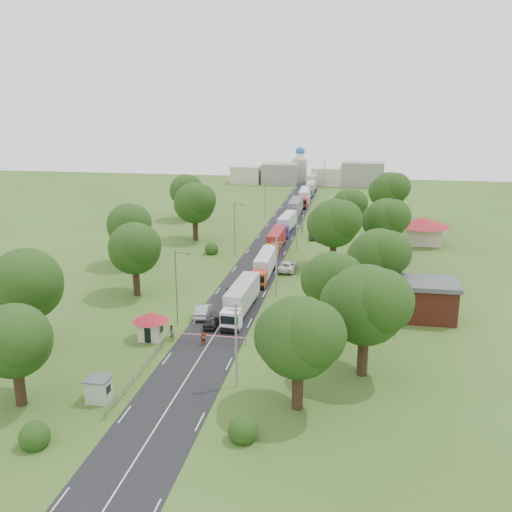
% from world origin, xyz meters
% --- Properties ---
extents(ground, '(260.00, 260.00, 0.00)m').
position_xyz_m(ground, '(0.00, 0.00, 0.00)').
color(ground, '#35511B').
rests_on(ground, ground).
extents(road, '(8.00, 200.00, 0.04)m').
position_xyz_m(road, '(0.00, 20.00, 0.00)').
color(road, black).
rests_on(road, ground).
extents(boom_barrier, '(9.22, 0.35, 1.18)m').
position_xyz_m(boom_barrier, '(-1.36, -25.00, 0.89)').
color(boom_barrier, slate).
rests_on(boom_barrier, ground).
extents(guard_booth, '(4.40, 4.40, 3.45)m').
position_xyz_m(guard_booth, '(-7.20, -25.00, 2.16)').
color(guard_booth, '#BFB99E').
rests_on(guard_booth, ground).
extents(kiosk, '(2.30, 2.30, 2.41)m').
position_xyz_m(kiosk, '(-7.00, -40.00, 1.23)').
color(kiosk, '#99A593').
rests_on(kiosk, ground).
extents(guard_rail, '(0.10, 17.00, 1.70)m').
position_xyz_m(guard_rail, '(-5.00, -35.00, 0.00)').
color(guard_rail, slate).
rests_on(guard_rail, ground).
extents(info_sign, '(0.12, 3.10, 4.10)m').
position_xyz_m(info_sign, '(5.20, 35.00, 3.00)').
color(info_sign, slate).
rests_on(info_sign, ground).
extents(pole_0, '(1.60, 0.24, 9.00)m').
position_xyz_m(pole_0, '(5.50, -35.00, 4.68)').
color(pole_0, gray).
rests_on(pole_0, ground).
extents(pole_1, '(1.60, 0.24, 9.00)m').
position_xyz_m(pole_1, '(5.50, -7.00, 4.68)').
color(pole_1, gray).
rests_on(pole_1, ground).
extents(pole_2, '(1.60, 0.24, 9.00)m').
position_xyz_m(pole_2, '(5.50, 21.00, 4.68)').
color(pole_2, gray).
rests_on(pole_2, ground).
extents(pole_3, '(1.60, 0.24, 9.00)m').
position_xyz_m(pole_3, '(5.50, 49.00, 4.68)').
color(pole_3, gray).
rests_on(pole_3, ground).
extents(pole_4, '(1.60, 0.24, 9.00)m').
position_xyz_m(pole_4, '(5.50, 77.00, 4.68)').
color(pole_4, gray).
rests_on(pole_4, ground).
extents(pole_5, '(1.60, 0.24, 9.00)m').
position_xyz_m(pole_5, '(5.50, 105.00, 4.68)').
color(pole_5, gray).
rests_on(pole_5, ground).
extents(lamp_0, '(2.03, 0.22, 10.00)m').
position_xyz_m(lamp_0, '(-5.35, -20.00, 5.55)').
color(lamp_0, slate).
rests_on(lamp_0, ground).
extents(lamp_1, '(2.03, 0.22, 10.00)m').
position_xyz_m(lamp_1, '(-5.35, 15.00, 5.55)').
color(lamp_1, slate).
rests_on(lamp_1, ground).
extents(lamp_2, '(2.03, 0.22, 10.00)m').
position_xyz_m(lamp_2, '(-5.35, 50.00, 5.55)').
color(lamp_2, slate).
rests_on(lamp_2, ground).
extents(tree_0, '(8.80, 8.80, 11.07)m').
position_xyz_m(tree_0, '(11.99, -37.84, 7.22)').
color(tree_0, '#382616').
rests_on(tree_0, ground).
extents(tree_1, '(9.60, 9.60, 12.05)m').
position_xyz_m(tree_1, '(17.99, -29.83, 7.85)').
color(tree_1, '#382616').
rests_on(tree_1, ground).
extents(tree_2, '(8.00, 8.00, 10.10)m').
position_xyz_m(tree_2, '(13.99, -17.86, 6.60)').
color(tree_2, '#382616').
rests_on(tree_2, ground).
extents(tree_3, '(8.80, 8.80, 11.07)m').
position_xyz_m(tree_3, '(19.99, -7.84, 7.22)').
color(tree_3, '#382616').
rests_on(tree_3, ground).
extents(tree_4, '(9.60, 9.60, 12.05)m').
position_xyz_m(tree_4, '(12.99, 10.17, 7.85)').
color(tree_4, '#382616').
rests_on(tree_4, ground).
extents(tree_5, '(8.80, 8.80, 11.07)m').
position_xyz_m(tree_5, '(21.99, 18.16, 7.22)').
color(tree_5, '#382616').
rests_on(tree_5, ground).
extents(tree_6, '(8.00, 8.00, 10.10)m').
position_xyz_m(tree_6, '(14.99, 35.14, 6.60)').
color(tree_6, '#382616').
rests_on(tree_6, ground).
extents(tree_7, '(9.60, 9.60, 12.05)m').
position_xyz_m(tree_7, '(23.99, 50.17, 7.85)').
color(tree_7, '#382616').
rests_on(tree_7, ground).
extents(tree_8, '(8.00, 8.00, 10.10)m').
position_xyz_m(tree_8, '(-14.01, -41.86, 6.60)').
color(tree_8, '#382616').
rests_on(tree_8, ground).
extents(tree_9, '(9.60, 9.60, 12.05)m').
position_xyz_m(tree_9, '(-20.01, -29.83, 7.85)').
color(tree_9, '#382616').
rests_on(tree_9, ground).
extents(tree_10, '(8.80, 8.80, 11.07)m').
position_xyz_m(tree_10, '(-15.01, -9.84, 7.22)').
color(tree_10, '#382616').
rests_on(tree_10, ground).
extents(tree_11, '(8.80, 8.80, 11.07)m').
position_xyz_m(tree_11, '(-22.01, 5.16, 7.22)').
color(tree_11, '#382616').
rests_on(tree_11, ground).
extents(tree_12, '(9.60, 9.60, 12.05)m').
position_xyz_m(tree_12, '(-16.01, 25.17, 7.85)').
color(tree_12, '#382616').
rests_on(tree_12, ground).
extents(tree_13, '(8.80, 8.80, 11.07)m').
position_xyz_m(tree_13, '(-24.01, 45.16, 7.22)').
color(tree_13, '#382616').
rests_on(tree_13, ground).
extents(house_brick, '(8.60, 6.60, 5.20)m').
position_xyz_m(house_brick, '(26.00, -12.00, 2.65)').
color(house_brick, maroon).
rests_on(house_brick, ground).
extents(house_cream, '(10.08, 10.08, 5.80)m').
position_xyz_m(house_cream, '(30.00, 30.00, 3.64)').
color(house_cream, '#BFB99E').
rests_on(house_cream, ground).
extents(distant_town, '(52.00, 8.00, 8.00)m').
position_xyz_m(distant_town, '(0.68, 110.00, 3.49)').
color(distant_town, gray).
rests_on(distant_town, ground).
extents(church, '(5.00, 5.00, 12.30)m').
position_xyz_m(church, '(-4.00, 118.00, 5.39)').
color(church, '#BFB99E').
rests_on(church, ground).
extents(truck_0, '(2.88, 14.36, 3.97)m').
position_xyz_m(truck_0, '(1.80, -14.70, 2.11)').
color(truck_0, white).
rests_on(truck_0, ground).
extents(truck_1, '(2.49, 13.77, 3.82)m').
position_xyz_m(truck_1, '(2.26, 2.32, 2.02)').
color(truck_1, red).
rests_on(truck_1, ground).
extents(truck_2, '(2.41, 13.73, 3.81)m').
position_xyz_m(truck_2, '(1.64, 19.51, 2.02)').
color(truck_2, orange).
rests_on(truck_2, ground).
extents(truck_3, '(3.01, 13.87, 3.83)m').
position_xyz_m(truck_3, '(1.69, 35.44, 2.03)').
color(truck_3, '#1B25A3').
rests_on(truck_3, ground).
extents(truck_4, '(2.61, 15.24, 4.23)m').
position_xyz_m(truck_4, '(1.63, 52.74, 2.24)').
color(truck_4, '#B6B6B6').
rests_on(truck_4, ground).
extents(truck_5, '(3.02, 15.45, 4.28)m').
position_xyz_m(truck_5, '(2.30, 70.62, 2.27)').
color(truck_5, red).
rests_on(truck_5, ground).
extents(truck_6, '(2.81, 13.66, 3.78)m').
position_xyz_m(truck_6, '(2.32, 87.80, 2.00)').
color(truck_6, '#2A7047').
rests_on(truck_6, ground).
extents(truck_7, '(3.27, 15.52, 4.29)m').
position_xyz_m(truck_7, '(2.02, 104.18, 2.27)').
color(truck_7, beige).
rests_on(truck_7, ground).
extents(car_lane_front, '(1.86, 4.17, 1.39)m').
position_xyz_m(car_lane_front, '(-1.00, -20.00, 0.70)').
color(car_lane_front, black).
rests_on(car_lane_front, ground).
extents(car_lane_mid, '(2.19, 5.18, 1.66)m').
position_xyz_m(car_lane_mid, '(-3.00, -16.65, 0.83)').
color(car_lane_mid, '#94969B').
rests_on(car_lane_mid, ground).
extents(car_lane_rear, '(2.30, 4.84, 1.36)m').
position_xyz_m(car_lane_rear, '(-1.00, -7.97, 0.68)').
color(car_lane_rear, black).
rests_on(car_lane_rear, ground).
extents(car_verge_near, '(2.76, 5.95, 1.65)m').
position_xyz_m(car_verge_near, '(5.50, 6.47, 0.83)').
color(car_verge_near, silver).
rests_on(car_verge_near, ground).
extents(car_verge_far, '(2.43, 4.77, 1.56)m').
position_xyz_m(car_verge_far, '(8.00, 30.45, 0.78)').
color(car_verge_far, slate).
rests_on(car_verge_far, ground).
extents(pedestrian_near, '(0.69, 0.49, 1.80)m').
position_xyz_m(pedestrian_near, '(-0.48, -25.75, 0.90)').
color(pedestrian_near, gray).
rests_on(pedestrian_near, ground).
extents(pedestrian_booth, '(0.98, 0.95, 1.59)m').
position_xyz_m(pedestrian_booth, '(-4.86, -24.37, 0.79)').
color(pedestrian_booth, gray).
rests_on(pedestrian_booth, ground).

